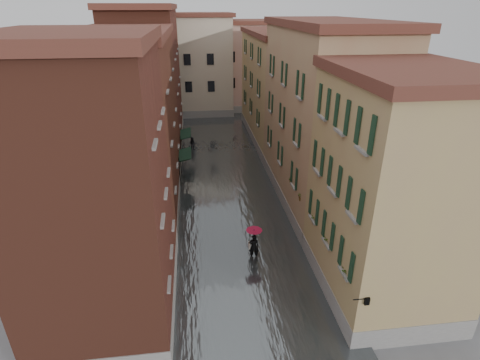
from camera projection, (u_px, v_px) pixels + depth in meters
ground at (245, 274)px, 21.98m from camera, size 120.00×120.00×0.00m
floodwater at (225, 180)px, 33.63m from camera, size 10.00×60.00×0.20m
building_left_near at (96, 199)px, 16.65m from camera, size 6.00×8.00×13.00m
building_left_mid at (131, 130)px, 26.64m from camera, size 6.00×14.00×12.50m
building_left_far at (150, 81)px, 39.82m from camera, size 6.00×16.00×14.00m
building_right_near at (391, 196)px, 18.54m from camera, size 6.00×8.00×11.50m
building_right_mid at (321, 120)px, 28.11m from camera, size 6.00×14.00×13.00m
building_right_far at (278, 90)px, 41.92m from camera, size 6.00×16.00×11.50m
building_end_cream at (188, 66)px, 53.07m from camera, size 12.00×9.00×13.00m
building_end_pink at (248, 67)px, 56.09m from camera, size 10.00×9.00×12.00m
awning_near at (185, 155)px, 32.67m from camera, size 1.09×2.96×2.80m
awning_far at (185, 134)px, 37.97m from camera, size 1.09×3.28×2.80m
wall_lantern at (366, 300)px, 15.80m from camera, size 0.71×0.22×0.35m
window_planters at (315, 213)px, 21.51m from camera, size 0.59×10.88×0.84m
pedestrian_main at (254, 241)px, 22.81m from camera, size 1.00×1.00×2.06m
pedestrian_far at (193, 144)px, 40.20m from camera, size 0.81×0.66×1.58m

